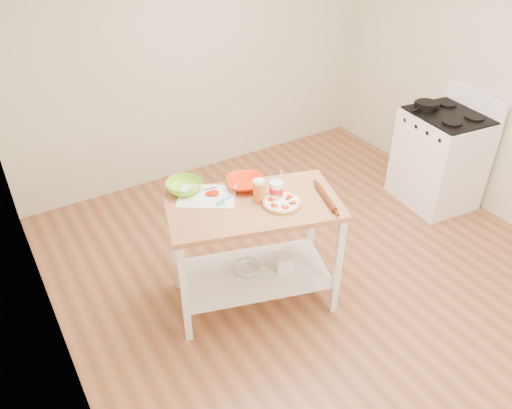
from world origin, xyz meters
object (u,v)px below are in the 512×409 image
object	(u,v)px
green_bowl	(184,187)
beer_pint	(259,191)
shelf_glass_bowl	(248,269)
shelf_bin	(284,262)
cutting_board	(207,196)
gas_stove	(440,158)
spatula	(224,200)
pizza	(282,202)
orange_bowl	(245,183)
prep_island	(254,232)
yogurt_tub	(276,189)
knife	(193,192)
skillet	(426,105)
rolling_pin	(326,197)

from	to	relation	value
green_bowl	beer_pint	size ratio (longest dim) A/B	1.57
shelf_glass_bowl	shelf_bin	size ratio (longest dim) A/B	1.69
cutting_board	beer_pint	world-z (taller)	beer_pint
gas_stove	spatula	xyz separation A→B (m)	(-2.46, -0.15, 0.44)
pizza	orange_bowl	world-z (taller)	orange_bowl
prep_island	orange_bowl	distance (m)	0.36
yogurt_tub	shelf_glass_bowl	bearing A→B (deg)	168.55
prep_island	gas_stove	size ratio (longest dim) A/B	1.21
gas_stove	shelf_bin	xyz separation A→B (m)	(-2.07, -0.34, -0.15)
knife	green_bowl	bearing A→B (deg)	133.53
orange_bowl	shelf_glass_bowl	distance (m)	0.67
beer_pint	shelf_glass_bowl	size ratio (longest dim) A/B	0.78
orange_bowl	skillet	bearing A→B (deg)	7.03
green_bowl	shelf_bin	bearing A→B (deg)	-39.21
green_bowl	prep_island	bearing A→B (deg)	-48.44
pizza	orange_bowl	distance (m)	0.34
knife	orange_bowl	distance (m)	0.39
yogurt_tub	shelf_bin	bearing A→B (deg)	-54.17
spatula	skillet	bearing A→B (deg)	3.48
prep_island	rolling_pin	xyz separation A→B (m)	(0.46, -0.23, 0.27)
cutting_board	orange_bowl	bearing A→B (deg)	27.70
shelf_glass_bowl	rolling_pin	bearing A→B (deg)	-27.53
spatula	shelf_bin	world-z (taller)	spatula
gas_stove	spatula	size ratio (longest dim) A/B	7.44
spatula	knife	xyz separation A→B (m)	(-0.14, 0.21, 0.00)
skillet	rolling_pin	world-z (taller)	skillet
pizza	knife	bearing A→B (deg)	136.55
knife	rolling_pin	world-z (taller)	rolling_pin
knife	beer_pint	world-z (taller)	beer_pint
cutting_board	prep_island	bearing A→B (deg)	-11.61
shelf_glass_bowl	shelf_bin	world-z (taller)	shelf_bin
spatula	rolling_pin	bearing A→B (deg)	-33.82
rolling_pin	gas_stove	bearing A→B (deg)	15.01
gas_stove	knife	world-z (taller)	gas_stove
gas_stove	rolling_pin	bearing A→B (deg)	-158.85
knife	beer_pint	distance (m)	0.48
yogurt_tub	green_bowl	bearing A→B (deg)	142.53
pizza	yogurt_tub	bearing A→B (deg)	78.41
beer_pint	yogurt_tub	bearing A→B (deg)	-8.74
shelf_glass_bowl	skillet	bearing A→B (deg)	11.25
prep_island	knife	bearing A→B (deg)	133.22
shelf_glass_bowl	shelf_bin	distance (m)	0.28
spatula	prep_island	bearing A→B (deg)	-39.58
yogurt_tub	beer_pint	bearing A→B (deg)	171.26
prep_island	skillet	world-z (taller)	skillet
spatula	rolling_pin	size ratio (longest dim) A/B	0.43
prep_island	beer_pint	size ratio (longest dim) A/B	8.06
knife	rolling_pin	xyz separation A→B (m)	(0.76, -0.55, 0.00)
prep_island	yogurt_tub	bearing A→B (deg)	-4.16
yogurt_tub	rolling_pin	size ratio (longest dim) A/B	0.62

